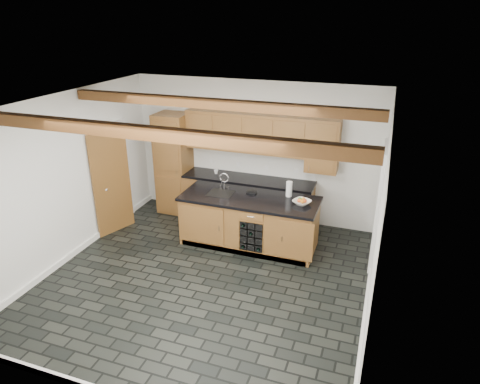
% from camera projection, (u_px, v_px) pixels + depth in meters
% --- Properties ---
extents(ground, '(5.00, 5.00, 0.00)m').
position_uv_depth(ground, '(206.00, 278.00, 6.90)').
color(ground, black).
rests_on(ground, ground).
extents(room_shell, '(5.01, 5.00, 5.00)m').
position_uv_depth(room_shell, '(212.00, 178.00, 6.79)').
color(room_shell, white).
rests_on(room_shell, ground).
extents(back_cabinetry, '(3.65, 0.62, 2.20)m').
position_uv_depth(back_cabinetry, '(232.00, 173.00, 8.58)').
color(back_cabinetry, brown).
rests_on(back_cabinetry, ground).
extents(island, '(2.48, 0.96, 0.93)m').
position_uv_depth(island, '(249.00, 221.00, 7.74)').
color(island, brown).
rests_on(island, ground).
extents(faucet, '(0.45, 0.40, 0.34)m').
position_uv_depth(faucet, '(221.00, 191.00, 7.76)').
color(faucet, black).
rests_on(faucet, island).
extents(kitchen_scale, '(0.17, 0.11, 0.05)m').
position_uv_depth(kitchen_scale, '(252.00, 192.00, 7.76)').
color(kitchen_scale, black).
rests_on(kitchen_scale, island).
extents(fruit_bowl, '(0.39, 0.39, 0.07)m').
position_uv_depth(fruit_bowl, '(302.00, 202.00, 7.30)').
color(fruit_bowl, white).
rests_on(fruit_bowl, island).
extents(fruit_cluster, '(0.16, 0.17, 0.07)m').
position_uv_depth(fruit_cluster, '(302.00, 200.00, 7.28)').
color(fruit_cluster, '#C14319').
rests_on(fruit_cluster, fruit_bowl).
extents(paper_towel, '(0.11, 0.11, 0.28)m').
position_uv_depth(paper_towel, '(289.00, 189.00, 7.58)').
color(paper_towel, white).
rests_on(paper_towel, island).
extents(mug, '(0.09, 0.09, 0.08)m').
position_uv_depth(mug, '(216.00, 172.00, 8.68)').
color(mug, white).
rests_on(mug, back_cabinetry).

